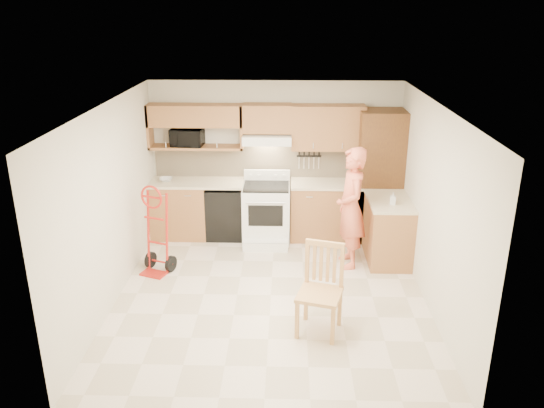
{
  "coord_description": "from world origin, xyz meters",
  "views": [
    {
      "loc": [
        0.2,
        -6.28,
        3.61
      ],
      "look_at": [
        0.0,
        0.5,
        1.1
      ],
      "focal_mm": 35.76,
      "sensor_mm": 36.0,
      "label": 1
    }
  ],
  "objects_px": {
    "person": "(351,208)",
    "dining_chair": "(320,291)",
    "microwave": "(187,137)",
    "hand_truck": "(154,234)",
    "range": "(266,209)"
  },
  "relations": [
    {
      "from": "microwave",
      "to": "dining_chair",
      "type": "relative_size",
      "value": 0.47
    },
    {
      "from": "range",
      "to": "dining_chair",
      "type": "relative_size",
      "value": 1.03
    },
    {
      "from": "person",
      "to": "dining_chair",
      "type": "height_order",
      "value": "person"
    },
    {
      "from": "range",
      "to": "hand_truck",
      "type": "relative_size",
      "value": 0.93
    },
    {
      "from": "dining_chair",
      "to": "hand_truck",
      "type": "bearing_deg",
      "value": 163.06
    },
    {
      "from": "person",
      "to": "dining_chair",
      "type": "relative_size",
      "value": 1.66
    },
    {
      "from": "range",
      "to": "dining_chair",
      "type": "height_order",
      "value": "range"
    },
    {
      "from": "microwave",
      "to": "person",
      "type": "distance_m",
      "value": 2.85
    },
    {
      "from": "person",
      "to": "microwave",
      "type": "bearing_deg",
      "value": -121.53
    },
    {
      "from": "person",
      "to": "dining_chair",
      "type": "distance_m",
      "value": 1.88
    },
    {
      "from": "range",
      "to": "dining_chair",
      "type": "distance_m",
      "value": 2.67
    },
    {
      "from": "microwave",
      "to": "hand_truck",
      "type": "xyz_separation_m",
      "value": [
        -0.26,
        -1.46,
        -1.04
      ]
    },
    {
      "from": "range",
      "to": "person",
      "type": "distance_m",
      "value": 1.51
    },
    {
      "from": "range",
      "to": "person",
      "type": "xyz_separation_m",
      "value": [
        1.24,
        -0.8,
        0.34
      ]
    },
    {
      "from": "person",
      "to": "hand_truck",
      "type": "xyz_separation_m",
      "value": [
        -2.76,
        -0.33,
        -0.3
      ]
    }
  ]
}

